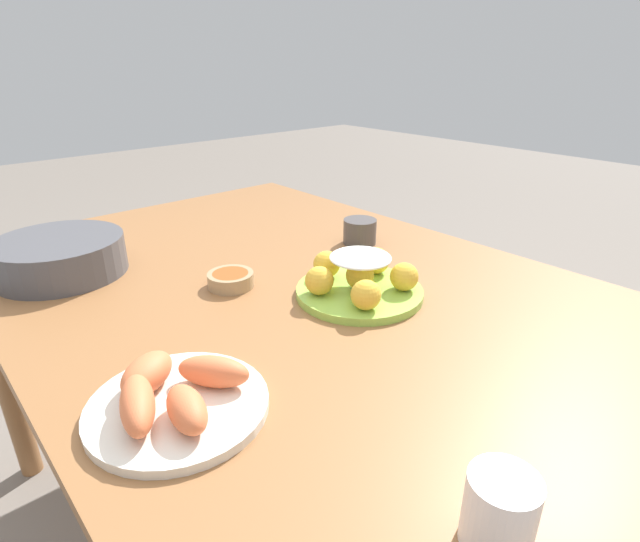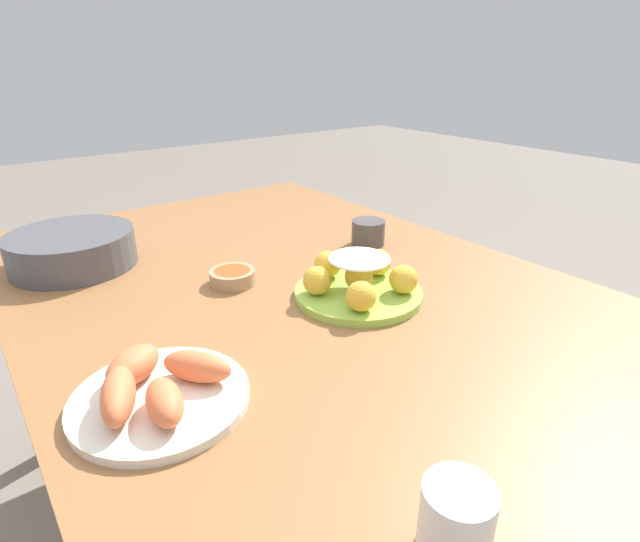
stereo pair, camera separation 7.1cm
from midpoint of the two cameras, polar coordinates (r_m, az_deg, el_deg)
ground_plane at (r=1.53m, az=-4.83°, el=-27.23°), size 12.00×12.00×0.00m
dining_table at (r=1.10m, az=-5.98°, el=-5.16°), size 1.48×1.04×0.74m
cake_plate at (r=0.99m, az=2.44°, el=-1.09°), size 0.25×0.25×0.09m
serving_bowl at (r=1.24m, az=-29.09°, el=1.58°), size 0.27×0.27×0.08m
sauce_bowl at (r=1.06m, az=-12.08°, el=-0.95°), size 0.10×0.10×0.03m
seafood_platter at (r=0.73m, az=-19.18°, el=-13.51°), size 0.25×0.25×0.06m
cup_near at (r=1.27m, az=2.98°, el=4.52°), size 0.08×0.08×0.06m
cup_far at (r=0.55m, az=16.04°, el=-25.04°), size 0.07×0.07×0.08m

